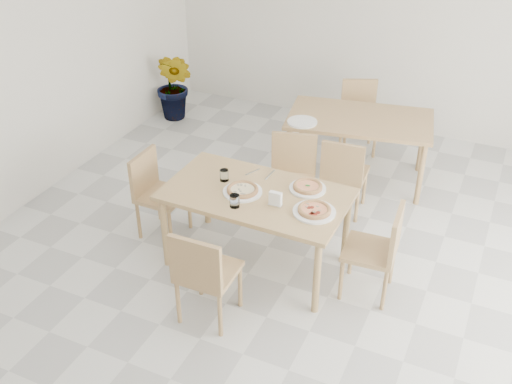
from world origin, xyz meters
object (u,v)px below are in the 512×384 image
at_px(pizza_mushroom, 243,189).
at_px(potted_plant, 175,86).
at_px(pizza_margherita, 308,186).
at_px(tumbler_a, 235,201).
at_px(chair_south, 203,271).
at_px(chair_east, 380,247).
at_px(chair_back_s, 344,171).
at_px(second_table, 360,124).
at_px(plate_empty, 302,122).
at_px(pizza_pepperoni, 314,209).
at_px(tumbler_b, 224,175).
at_px(plate_margherita, 308,188).
at_px(chair_west, 155,189).
at_px(chair_back_n, 359,111).
at_px(main_table, 256,200).
at_px(plate_mushroom, 243,192).
at_px(napkin_holder, 275,199).
at_px(plate_pepperoni, 314,212).
at_px(chair_north, 292,173).

xyz_separation_m(pizza_mushroom, potted_plant, (-2.16, 2.41, -0.31)).
relative_size(pizza_margherita, tumbler_a, 2.88).
bearing_deg(chair_south, chair_east, -143.48).
relative_size(pizza_margherita, chair_back_s, 0.37).
distance_m(second_table, plate_empty, 0.65).
distance_m(chair_east, pizza_pepperoni, 0.63).
bearing_deg(chair_back_s, potted_plant, -29.12).
relative_size(tumbler_a, tumbler_b, 1.05).
relative_size(chair_east, plate_margherita, 2.68).
relative_size(chair_west, pizza_margherita, 2.68).
relative_size(plate_margherita, tumbler_b, 3.07).
xyz_separation_m(chair_east, chair_back_n, (-0.93, 2.53, -0.00)).
bearing_deg(chair_west, pizza_pepperoni, -94.33).
height_order(chair_west, plate_margherita, chair_west).
xyz_separation_m(chair_west, chair_east, (2.18, -0.00, 0.01)).
distance_m(main_table, tumbler_b, 0.37).
bearing_deg(tumbler_a, chair_west, 162.69).
xyz_separation_m(plate_margherita, chair_back_s, (0.07, 0.86, -0.26)).
distance_m(tumbler_a, second_table, 2.16).
xyz_separation_m(plate_mushroom, second_table, (0.48, 1.89, -0.09)).
xyz_separation_m(chair_east, plate_margherita, (-0.72, 0.19, 0.27)).
bearing_deg(plate_mushroom, chair_south, -86.33).
relative_size(chair_south, tumbler_b, 8.44).
bearing_deg(plate_empty, pizza_mushroom, -88.63).
bearing_deg(second_table, pizza_mushroom, -114.66).
distance_m(napkin_holder, potted_plant, 3.54).
distance_m(main_table, plate_pepperoni, 0.57).
height_order(plate_empty, potted_plant, potted_plant).
distance_m(chair_west, pizza_pepperoni, 1.67).
xyz_separation_m(pizza_margherita, pizza_pepperoni, (0.18, -0.32, 0.00)).
height_order(tumbler_b, chair_back_s, same).
xyz_separation_m(pizza_mushroom, plate_empty, (-0.04, 1.51, -0.02)).
distance_m(plate_margherita, pizza_pepperoni, 0.36).
xyz_separation_m(tumbler_b, chair_back_s, (0.79, 1.02, -0.31)).
bearing_deg(pizza_mushroom, plate_margherita, 30.19).
bearing_deg(potted_plant, pizza_margherita, -38.73).
bearing_deg(pizza_mushroom, plate_empty, 91.37).
height_order(chair_north, second_table, chair_north).
height_order(plate_margherita, pizza_pepperoni, pizza_pepperoni).
distance_m(chair_south, potted_plant, 3.90).
distance_m(main_table, pizza_mushroom, 0.16).
bearing_deg(napkin_holder, plate_mushroom, 167.65).
distance_m(napkin_holder, chair_back_s, 1.27).
relative_size(chair_south, chair_back_n, 1.03).
distance_m(plate_mushroom, tumbler_a, 0.23).
height_order(chair_west, pizza_margherita, chair_west).
bearing_deg(potted_plant, chair_back_s, -24.95).
height_order(chair_east, pizza_margherita, chair_east).
bearing_deg(plate_pepperoni, pizza_pepperoni, 45.00).
height_order(pizza_pepperoni, chair_back_s, chair_back_s).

